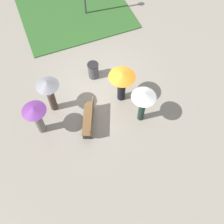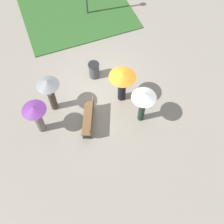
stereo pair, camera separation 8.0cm
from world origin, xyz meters
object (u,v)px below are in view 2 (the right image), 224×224
(crowd_person_orange, at_px, (122,80))
(crowd_person_white, at_px, (144,100))
(park_bench, at_px, (89,118))
(trash_bin, at_px, (94,70))
(crowd_person_grey, at_px, (49,89))
(crowd_person_purple, at_px, (36,115))

(crowd_person_orange, height_order, crowd_person_white, crowd_person_white)
(park_bench, distance_m, trash_bin, 2.71)
(crowd_person_grey, relative_size, crowd_person_purple, 1.11)
(crowd_person_white, bearing_deg, trash_bin, 55.07)
(trash_bin, bearing_deg, park_bench, -23.29)
(crowd_person_orange, bearing_deg, crowd_person_grey, -131.58)
(crowd_person_purple, height_order, crowd_person_white, crowd_person_white)
(crowd_person_purple, xyz_separation_m, crowd_person_orange, (-0.29, 3.93, 0.12))
(park_bench, xyz_separation_m, crowd_person_orange, (-0.78, 1.84, 0.88))
(crowd_person_grey, height_order, crowd_person_orange, crowd_person_grey)
(park_bench, xyz_separation_m, crowd_person_purple, (-0.48, -2.09, 0.76))
(crowd_person_grey, bearing_deg, crowd_person_orange, -165.23)
(crowd_person_purple, xyz_separation_m, crowd_person_white, (1.07, 4.32, 0.30))
(park_bench, bearing_deg, crowd_person_grey, -114.77)
(trash_bin, relative_size, crowd_person_purple, 0.48)
(crowd_person_orange, xyz_separation_m, crowd_person_white, (1.37, 0.39, 0.18))
(crowd_person_grey, bearing_deg, trash_bin, -128.89)
(crowd_person_grey, distance_m, crowd_person_white, 4.03)
(crowd_person_grey, xyz_separation_m, crowd_person_orange, (0.62, 3.12, -0.09))
(crowd_person_orange, distance_m, crowd_person_white, 1.43)
(crowd_person_grey, relative_size, crowd_person_orange, 1.09)
(trash_bin, relative_size, crowd_person_white, 0.44)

